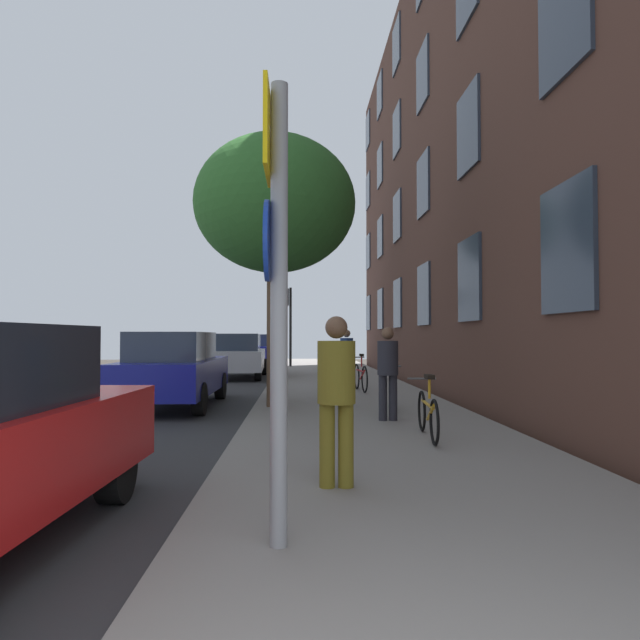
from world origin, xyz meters
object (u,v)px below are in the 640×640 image
at_px(pedestrian_2, 347,354).
at_px(car_1, 175,368).
at_px(sign_post, 275,273).
at_px(bicycle_2, 361,376).
at_px(car_3, 258,350).
at_px(pedestrian_0, 336,389).
at_px(traffic_light, 288,312).
at_px(tree_far, 282,228).
at_px(tree_near, 275,206).
at_px(bicycle_0, 428,413).
at_px(bicycle_1, 392,390).
at_px(pedestrian_1, 388,367).
at_px(car_2, 240,355).

distance_m(pedestrian_2, car_1, 5.16).
relative_size(sign_post, bicycle_2, 1.86).
bearing_deg(car_3, pedestrian_0, -83.98).
relative_size(traffic_light, bicycle_2, 2.18).
xyz_separation_m(tree_far, car_3, (-1.51, 8.93, -4.59)).
xyz_separation_m(traffic_light, pedestrian_2, (1.84, -10.80, -1.63)).
relative_size(tree_near, bicycle_0, 3.25).
distance_m(tree_near, tree_far, 8.71).
relative_size(bicycle_0, car_3, 0.41).
relative_size(traffic_light, car_3, 0.88).
bearing_deg(traffic_light, bicycle_1, -81.22).
height_order(traffic_light, car_3, traffic_light).
distance_m(sign_post, pedestrian_2, 11.73).
xyz_separation_m(pedestrian_1, car_1, (-4.21, 2.84, -0.18)).
height_order(sign_post, pedestrian_1, sign_post).
bearing_deg(pedestrian_1, car_1, 146.00).
height_order(bicycle_2, pedestrian_2, pedestrian_2).
height_order(tree_near, pedestrian_1, tree_near).
height_order(pedestrian_0, car_3, pedestrian_0).
height_order(tree_far, car_3, tree_far).
distance_m(bicycle_2, pedestrian_2, 1.19).
distance_m(sign_post, traffic_light, 22.41).
bearing_deg(bicycle_1, car_2, 112.77).
bearing_deg(bicycle_1, pedestrian_2, 96.67).
bearing_deg(bicycle_2, traffic_light, 100.11).
height_order(pedestrian_2, car_1, pedestrian_2).
distance_m(tree_near, pedestrian_1, 4.25).
bearing_deg(pedestrian_2, tree_far, 113.28).
distance_m(bicycle_1, car_2, 10.40).
bearing_deg(car_2, tree_near, -79.66).
relative_size(bicycle_2, pedestrian_0, 1.06).
relative_size(traffic_light, bicycle_1, 2.34).
bearing_deg(bicycle_1, sign_post, -105.71).
height_order(sign_post, bicycle_2, sign_post).
bearing_deg(car_1, car_3, 88.02).
bearing_deg(car_3, traffic_light, -58.59).
relative_size(sign_post, bicycle_0, 1.87).
bearing_deg(pedestrian_1, pedestrian_0, -105.66).
distance_m(tree_near, bicycle_0, 5.68).
distance_m(bicycle_2, car_3, 14.95).
relative_size(tree_near, bicycle_1, 3.48).
bearing_deg(bicycle_1, car_1, 164.68).
height_order(bicycle_0, bicycle_1, bicycle_1).
bearing_deg(tree_far, tree_near, -89.15).
xyz_separation_m(sign_post, car_3, (-1.97, 25.05, -1.14)).
bearing_deg(pedestrian_2, bicycle_0, -86.44).
relative_size(bicycle_1, pedestrian_2, 0.99).
bearing_deg(car_2, car_3, 89.69).
height_order(bicycle_1, car_1, car_1).
height_order(bicycle_0, bicycle_2, bicycle_2).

